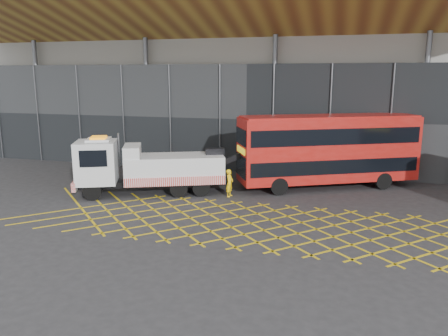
% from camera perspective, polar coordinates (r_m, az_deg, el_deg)
% --- Properties ---
extents(ground_plane, '(120.00, 120.00, 0.00)m').
position_cam_1_polar(ground_plane, '(23.26, -8.18, -6.13)').
color(ground_plane, '#29292B').
extents(road_markings, '(27.96, 7.16, 0.01)m').
position_cam_1_polar(road_markings, '(21.71, 5.62, -7.38)').
color(road_markings, gold).
rests_on(road_markings, ground_plane).
extents(construction_building, '(55.00, 23.97, 18.00)m').
position_cam_1_polar(construction_building, '(39.28, 5.22, 14.59)').
color(construction_building, '#979792').
rests_on(construction_building, ground_plane).
extents(recovery_truck, '(10.24, 5.83, 3.68)m').
position_cam_1_polar(recovery_truck, '(27.12, -10.23, 0.15)').
color(recovery_truck, black).
rests_on(recovery_truck, ground_plane).
extents(bus_towed, '(11.48, 7.60, 4.70)m').
position_cam_1_polar(bus_towed, '(28.88, 13.44, 2.57)').
color(bus_towed, '#AD140F').
rests_on(bus_towed, ground_plane).
extents(worker, '(0.48, 0.66, 1.67)m').
position_cam_1_polar(worker, '(26.30, 0.74, -1.97)').
color(worker, yellow).
rests_on(worker, ground_plane).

